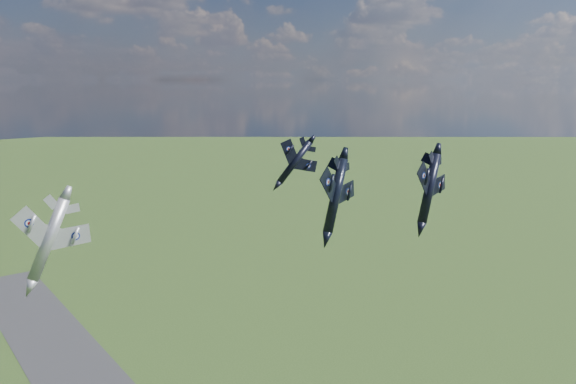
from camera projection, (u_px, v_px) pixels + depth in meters
jet_lead_navy at (336, 195)px, 88.58m from camera, size 16.56×19.35×7.57m
jet_right_navy at (429, 188)px, 82.01m from camera, size 13.51×16.26×6.45m
jet_high_navy at (295, 162)px, 109.01m from camera, size 12.82×15.67×8.37m
jet_left_silver at (49, 239)px, 69.13m from camera, size 11.01×14.76×7.16m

